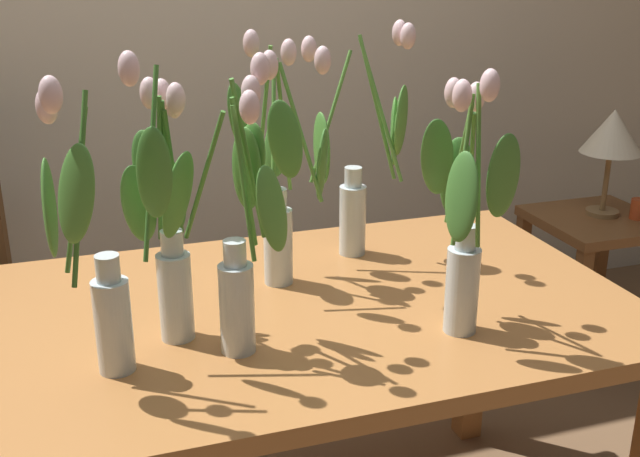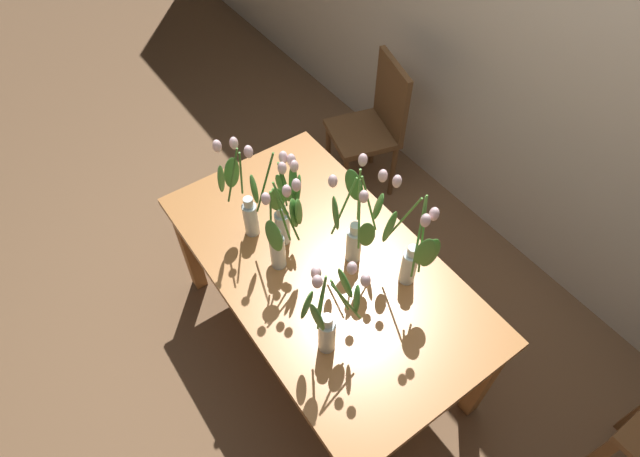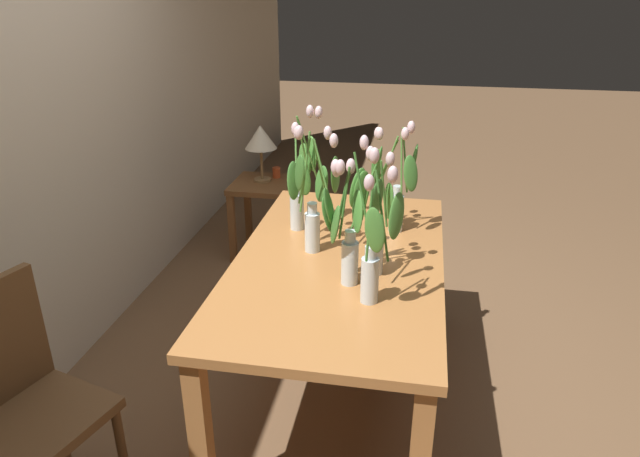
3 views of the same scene
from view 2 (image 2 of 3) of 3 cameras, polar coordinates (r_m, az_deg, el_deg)
ground_plane at (r=2.95m, az=0.29°, el=-12.24°), size 18.00×18.00×0.00m
room_wall_rear at (r=2.79m, az=26.76°, el=18.23°), size 9.00×0.10×2.70m
dining_table at (r=2.39m, az=0.35°, el=-5.17°), size 1.60×0.90×0.74m
tulip_vase_0 at (r=1.91m, az=1.11°, el=-9.75°), size 0.16×0.24×0.54m
tulip_vase_1 at (r=2.31m, az=-8.52°, el=2.78°), size 0.13×0.16×0.56m
tulip_vase_2 at (r=2.24m, az=-4.24°, el=2.59°), size 0.15×0.26×0.58m
tulip_vase_3 at (r=2.11m, az=10.12°, el=-2.80°), size 0.28×0.14×0.59m
tulip_vase_4 at (r=2.14m, az=-4.34°, el=-0.28°), size 0.26×0.20×0.56m
tulip_vase_5 at (r=2.15m, az=4.06°, el=0.40°), size 0.25×0.25×0.58m
dining_chair at (r=3.36m, az=6.04°, el=11.70°), size 0.50×0.50×0.93m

